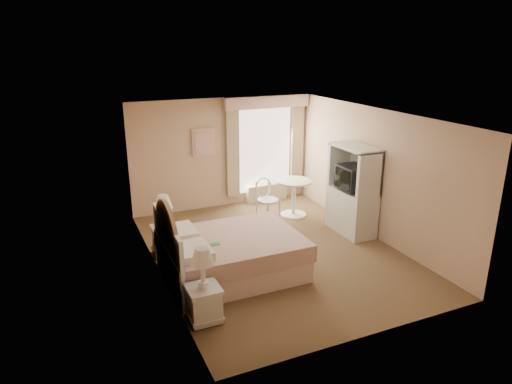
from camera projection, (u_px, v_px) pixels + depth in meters
name	position (u px, v px, depth m)	size (l,w,h in m)	color
room	(276.00, 187.00, 7.96)	(4.21, 5.51, 2.51)	brown
window	(266.00, 146.00, 10.64)	(2.05, 0.22, 2.51)	white
framed_art	(203.00, 142.00, 10.06)	(0.52, 0.04, 0.62)	#DAB086
bed	(226.00, 254.00, 7.43)	(2.19, 1.73, 1.53)	#D8998C
nightstand_near	(204.00, 294.00, 6.17)	(0.45, 0.45, 1.08)	silver
nightstand_far	(165.00, 233.00, 8.15)	(0.46, 0.46, 1.10)	silver
round_table	(294.00, 192.00, 9.95)	(0.76, 0.76, 0.81)	white
cafe_chair	(266.00, 196.00, 9.67)	(0.56, 0.56, 0.94)	white
armoire	(352.00, 197.00, 9.02)	(0.53, 1.07, 1.78)	silver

